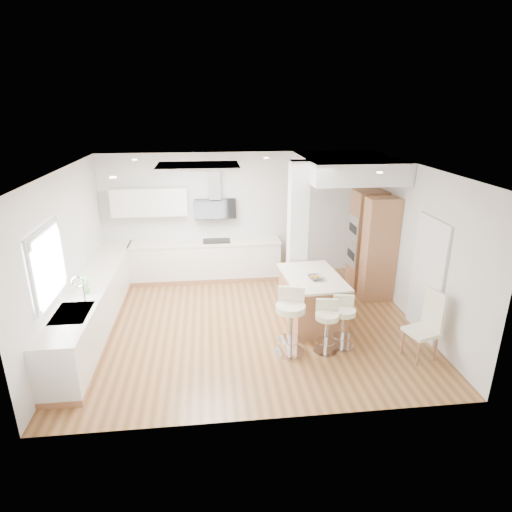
{
  "coord_description": "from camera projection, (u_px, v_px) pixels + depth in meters",
  "views": [
    {
      "loc": [
        -0.64,
        -6.88,
        3.81
      ],
      "look_at": [
        0.18,
        0.4,
        1.17
      ],
      "focal_mm": 30.0,
      "sensor_mm": 36.0,
      "label": 1
    }
  ],
  "objects": [
    {
      "name": "ground",
      "position": [
        249.0,
        324.0,
        7.79
      ],
      "size": [
        6.0,
        6.0,
        0.0
      ],
      "primitive_type": "plane",
      "color": "#966437",
      "rests_on": "ground"
    },
    {
      "name": "ceiling",
      "position": [
        249.0,
        324.0,
        7.79
      ],
      "size": [
        6.0,
        5.0,
        0.02
      ],
      "primitive_type": "cube",
      "color": "white",
      "rests_on": "ground"
    },
    {
      "name": "wall_back",
      "position": [
        238.0,
        215.0,
        9.65
      ],
      "size": [
        6.0,
        0.04,
        2.8
      ],
      "primitive_type": "cube",
      "color": "silver",
      "rests_on": "ground"
    },
    {
      "name": "wall_left",
      "position": [
        66.0,
        258.0,
        7.0
      ],
      "size": [
        0.04,
        5.0,
        2.8
      ],
      "primitive_type": "cube",
      "color": "silver",
      "rests_on": "ground"
    },
    {
      "name": "wall_right",
      "position": [
        415.0,
        245.0,
        7.63
      ],
      "size": [
        0.04,
        5.0,
        2.8
      ],
      "primitive_type": "cube",
      "color": "silver",
      "rests_on": "ground"
    },
    {
      "name": "skylight",
      "position": [
        199.0,
        166.0,
        7.33
      ],
      "size": [
        4.1,
        2.1,
        0.06
      ],
      "color": "white",
      "rests_on": "ground"
    },
    {
      "name": "window_left",
      "position": [
        47.0,
        260.0,
        6.06
      ],
      "size": [
        0.06,
        1.28,
        1.07
      ],
      "color": "white",
      "rests_on": "ground"
    },
    {
      "name": "doorway_right",
      "position": [
        427.0,
        279.0,
        7.2
      ],
      "size": [
        0.05,
        1.0,
        2.1
      ],
      "color": "#494339",
      "rests_on": "ground"
    },
    {
      "name": "counter_left",
      "position": [
        96.0,
        303.0,
        7.57
      ],
      "size": [
        0.63,
        4.5,
        1.35
      ],
      "color": "#A97248",
      "rests_on": "ground"
    },
    {
      "name": "counter_back",
      "position": [
        198.0,
        250.0,
        9.54
      ],
      "size": [
        3.62,
        0.63,
        2.5
      ],
      "color": "#A97248",
      "rests_on": "ground"
    },
    {
      "name": "pillar",
      "position": [
        297.0,
        233.0,
        8.31
      ],
      "size": [
        0.35,
        0.35,
        2.8
      ],
      "color": "white",
      "rests_on": "ground"
    },
    {
      "name": "soffit",
      "position": [
        347.0,
        167.0,
        8.43
      ],
      "size": [
        1.78,
        2.2,
        0.4
      ],
      "color": "white",
      "rests_on": "ground"
    },
    {
      "name": "oven_column",
      "position": [
        371.0,
        243.0,
        8.86
      ],
      "size": [
        0.63,
        1.21,
        2.1
      ],
      "color": "#A97248",
      "rests_on": "ground"
    },
    {
      "name": "peninsula",
      "position": [
        311.0,
        298.0,
        7.75
      ],
      "size": [
        1.08,
        1.54,
        0.96
      ],
      "rotation": [
        0.0,
        0.0,
        0.07
      ],
      "color": "#A97248",
      "rests_on": "ground"
    },
    {
      "name": "bar_stool_a",
      "position": [
        290.0,
        318.0,
        6.72
      ],
      "size": [
        0.58,
        0.58,
        1.08
      ],
      "rotation": [
        0.0,
        0.0,
        -0.23
      ],
      "color": "silver",
      "rests_on": "ground"
    },
    {
      "name": "bar_stool_b",
      "position": [
        326.0,
        324.0,
        6.78
      ],
      "size": [
        0.45,
        0.45,
        0.87
      ],
      "rotation": [
        0.0,
        0.0,
        -0.15
      ],
      "color": "silver",
      "rests_on": "ground"
    },
    {
      "name": "bar_stool_c",
      "position": [
        343.0,
        320.0,
        6.92
      ],
      "size": [
        0.45,
        0.45,
        0.87
      ],
      "rotation": [
        0.0,
        0.0,
        -0.17
      ],
      "color": "silver",
      "rests_on": "ground"
    },
    {
      "name": "dining_chair",
      "position": [
        427.0,
        322.0,
        6.61
      ],
      "size": [
        0.54,
        0.54,
        1.12
      ],
      "rotation": [
        0.0,
        0.0,
        0.28
      ],
      "color": "#F1EBC4",
      "rests_on": "ground"
    }
  ]
}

